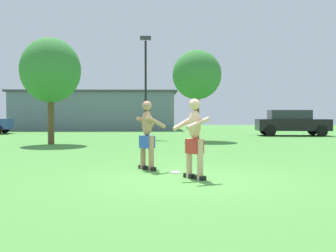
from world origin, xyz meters
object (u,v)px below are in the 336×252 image
player_with_cap (147,132)px  car_black_near_post (291,122)px  lamp_post (146,76)px  tree_right_field (51,71)px  tree_left_field (197,75)px  player_in_red (194,137)px  frisbee (175,172)px

player_with_cap → car_black_near_post: 17.00m
car_black_near_post → lamp_post: bearing=-165.9°
player_with_cap → lamp_post: 12.76m
car_black_near_post → tree_right_field: size_ratio=0.95×
car_black_near_post → lamp_post: lamp_post is taller
tree_right_field → player_with_cap: bearing=-61.1°
tree_right_field → lamp_post: bearing=47.3°
player_with_cap → car_black_near_post: bearing=60.1°
car_black_near_post → lamp_post: (-8.91, -2.24, 2.63)m
lamp_post → tree_left_field: lamp_post is taller
player_in_red → tree_right_field: tree_right_field is taller
player_with_cap → tree_left_field: size_ratio=0.37×
lamp_post → player_with_cap: bearing=-88.0°
car_black_near_post → frisbee: bearing=-117.2°
lamp_post → tree_right_field: size_ratio=1.20×
frisbee → tree_left_field: 11.42m
player_in_red → frisbee: (-0.37, 0.86, -0.85)m
frisbee → lamp_post: lamp_post is taller
frisbee → car_black_near_post: car_black_near_post is taller
player_in_red → tree_right_field: bearing=120.0°
frisbee → car_black_near_post: (7.84, 15.23, 0.81)m
tree_right_field → tree_left_field: bearing=18.3°
player_with_cap → frisbee: (0.63, -0.50, -0.89)m
player_in_red → car_black_near_post: (7.47, 16.09, -0.04)m
player_with_cap → lamp_post: (-0.44, 12.50, 2.55)m
player_in_red → tree_right_field: (-5.48, 9.48, 2.39)m
player_in_red → tree_left_field: tree_left_field is taller
lamp_post → tree_left_field: size_ratio=1.24×
frisbee → tree_right_field: (-5.11, 8.62, 3.24)m
player_with_cap → car_black_near_post: (8.47, 14.73, -0.08)m
player_in_red → car_black_near_post: bearing=65.1°
lamp_post → tree_right_field: 5.96m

